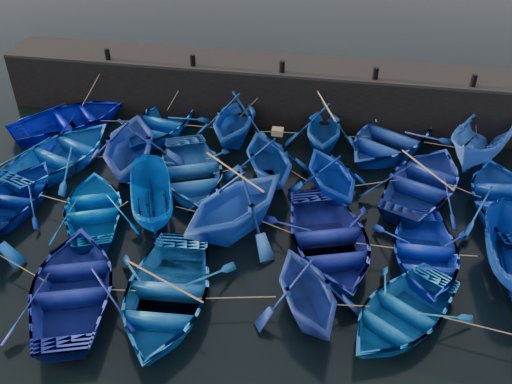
% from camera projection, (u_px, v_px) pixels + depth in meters
% --- Properties ---
extents(ground, '(120.00, 120.00, 0.00)m').
position_uv_depth(ground, '(239.00, 265.00, 18.67)').
color(ground, black).
rests_on(ground, ground).
extents(quay_wall, '(26.00, 2.50, 2.50)m').
position_uv_depth(quay_wall, '(284.00, 92.00, 26.34)').
color(quay_wall, black).
rests_on(quay_wall, ground).
extents(quay_top, '(26.00, 2.50, 0.12)m').
position_uv_depth(quay_top, '(285.00, 65.00, 25.57)').
color(quay_top, black).
rests_on(quay_top, quay_wall).
extents(bollard_0, '(0.24, 0.24, 0.50)m').
position_uv_depth(bollard_0, '(107.00, 54.00, 25.82)').
color(bollard_0, black).
rests_on(bollard_0, quay_top).
extents(bollard_1, '(0.24, 0.24, 0.50)m').
position_uv_depth(bollard_1, '(193.00, 60.00, 25.24)').
color(bollard_1, black).
rests_on(bollard_1, quay_top).
extents(bollard_2, '(0.24, 0.24, 0.50)m').
position_uv_depth(bollard_2, '(282.00, 67.00, 24.67)').
color(bollard_2, black).
rests_on(bollard_2, quay_top).
extents(bollard_3, '(0.24, 0.24, 0.50)m').
position_uv_depth(bollard_3, '(376.00, 73.00, 24.10)').
color(bollard_3, black).
rests_on(bollard_3, quay_top).
extents(bollard_4, '(0.24, 0.24, 0.50)m').
position_uv_depth(bollard_4, '(474.00, 80.00, 23.53)').
color(bollard_4, black).
rests_on(bollard_4, quay_top).
extents(boat_0, '(6.36, 6.36, 1.09)m').
position_uv_depth(boat_0, '(70.00, 119.00, 25.66)').
color(boat_0, '#00099B').
rests_on(boat_0, ground).
extents(boat_1, '(4.42, 5.45, 1.00)m').
position_uv_depth(boat_1, '(159.00, 124.00, 25.41)').
color(boat_1, '#0B4AB0').
rests_on(boat_1, ground).
extents(boat_2, '(3.88, 4.42, 2.21)m').
position_uv_depth(boat_2, '(234.00, 118.00, 24.58)').
color(boat_2, '#11439D').
rests_on(boat_2, ground).
extents(boat_3, '(3.39, 3.89, 1.98)m').
position_uv_depth(boat_3, '(324.00, 126.00, 24.24)').
color(boat_3, '#0E4394').
rests_on(boat_3, ground).
extents(boat_4, '(6.39, 6.94, 1.18)m').
position_uv_depth(boat_4, '(390.00, 138.00, 24.24)').
color(boat_4, '#1E43A6').
rests_on(boat_4, ground).
extents(boat_5, '(3.96, 5.34, 1.94)m').
position_uv_depth(boat_5, '(483.00, 141.00, 23.27)').
color(boat_5, blue).
rests_on(boat_5, ground).
extents(boat_6, '(5.52, 6.38, 1.11)m').
position_uv_depth(boat_6, '(61.00, 154.00, 23.25)').
color(boat_6, blue).
rests_on(boat_6, ground).
extents(boat_7, '(5.03, 5.55, 2.53)m').
position_uv_depth(boat_7, '(130.00, 144.00, 22.49)').
color(boat_7, '#2340A0').
rests_on(boat_7, ground).
extents(boat_8, '(5.44, 6.24, 1.08)m').
position_uv_depth(boat_8, '(191.00, 171.00, 22.22)').
color(boat_8, '#215DB4').
rests_on(boat_8, ground).
extents(boat_9, '(4.84, 5.11, 2.13)m').
position_uv_depth(boat_9, '(269.00, 158.00, 22.06)').
color(boat_9, navy).
rests_on(boat_9, ground).
extents(boat_10, '(4.53, 4.76, 1.96)m').
position_uv_depth(boat_10, '(332.00, 174.00, 21.28)').
color(boat_10, '#0A31B8').
rests_on(boat_10, ground).
extents(boat_11, '(5.54, 6.33, 1.09)m').
position_uv_depth(boat_11, '(424.00, 182.00, 21.61)').
color(boat_11, navy).
rests_on(boat_11, ground).
extents(boat_12, '(4.29, 5.64, 1.10)m').
position_uv_depth(boat_12, '(507.00, 200.00, 20.66)').
color(boat_12, '#0E3A9B').
rests_on(boat_12, ground).
extents(boat_13, '(3.20, 4.39, 0.89)m').
position_uv_depth(boat_13, '(18.00, 195.00, 21.12)').
color(boat_13, navy).
rests_on(boat_13, ground).
extents(boat_14, '(4.57, 5.27, 0.92)m').
position_uv_depth(boat_14, '(94.00, 208.00, 20.44)').
color(boat_14, blue).
rests_on(boat_14, ground).
extents(boat_15, '(2.88, 4.28, 1.55)m').
position_uv_depth(boat_15, '(151.00, 199.00, 20.34)').
color(boat_15, '#0047A2').
rests_on(boat_15, ground).
extents(boat_16, '(5.94, 6.14, 2.47)m').
position_uv_depth(boat_16, '(235.00, 202.00, 19.41)').
color(boat_16, blue).
rests_on(boat_16, ground).
extents(boat_17, '(5.40, 6.38, 1.13)m').
position_uv_depth(boat_17, '(329.00, 240.00, 18.85)').
color(boat_17, navy).
rests_on(boat_17, ground).
extents(boat_18, '(3.39, 4.62, 0.93)m').
position_uv_depth(boat_18, '(425.00, 254.00, 18.44)').
color(boat_18, '#0E28C4').
rests_on(boat_18, ground).
extents(boat_19, '(1.64, 4.10, 1.57)m').
position_uv_depth(boat_19, '(509.00, 254.00, 17.95)').
color(boat_19, navy).
rests_on(boat_19, ground).
extents(boat_21, '(5.20, 6.15, 1.09)m').
position_uv_depth(boat_21, '(74.00, 286.00, 17.15)').
color(boat_21, navy).
rests_on(boat_21, ground).
extents(boat_22, '(4.21, 5.61, 1.11)m').
position_uv_depth(boat_22, '(165.00, 295.00, 16.84)').
color(boat_22, '#1258A3').
rests_on(boat_22, ground).
extents(boat_23, '(4.41, 4.66, 1.94)m').
position_uv_depth(boat_23, '(307.00, 291.00, 16.40)').
color(boat_23, navy).
rests_on(boat_23, ground).
extents(boat_24, '(5.13, 5.46, 0.92)m').
position_uv_depth(boat_24, '(401.00, 313.00, 16.38)').
color(boat_24, '#105EAF').
rests_on(boat_24, ground).
extents(wooden_crate, '(0.43, 0.35, 0.24)m').
position_uv_depth(wooden_crate, '(278.00, 132.00, 21.33)').
color(wooden_crate, olive).
rests_on(wooden_crate, boat_9).
extents(mooring_ropes, '(17.89, 11.86, 2.10)m').
position_uv_depth(mooring_ropes, '(264.00, 162.00, 22.13)').
color(mooring_ropes, tan).
rests_on(mooring_ropes, ground).
extents(loose_oars, '(10.16, 12.34, 1.44)m').
position_uv_depth(loose_oars, '(298.00, 173.00, 20.02)').
color(loose_oars, '#99724C').
rests_on(loose_oars, ground).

